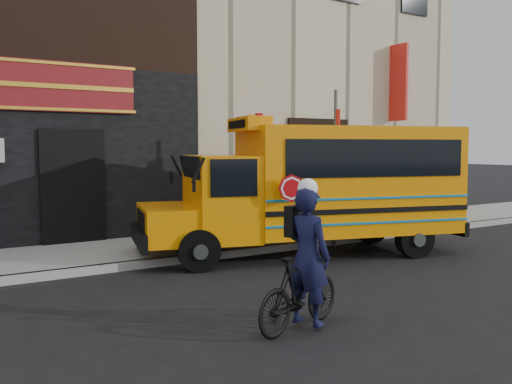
{
  "coord_description": "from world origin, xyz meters",
  "views": [
    {
      "loc": [
        -6.76,
        -7.65,
        2.33
      ],
      "look_at": [
        -0.55,
        1.85,
        1.42
      ],
      "focal_mm": 40.0,
      "sensor_mm": 36.0,
      "label": 1
    }
  ],
  "objects_px": {
    "sign_pole": "(335,162)",
    "school_bus": "(319,185)",
    "bicycle": "(300,292)",
    "cyclist": "(307,260)"
  },
  "relations": [
    {
      "from": "sign_pole",
      "to": "cyclist",
      "type": "bearing_deg",
      "value": -134.3
    },
    {
      "from": "sign_pole",
      "to": "bicycle",
      "type": "relative_size",
      "value": 2.24
    },
    {
      "from": "sign_pole",
      "to": "bicycle",
      "type": "distance_m",
      "value": 6.39
    },
    {
      "from": "cyclist",
      "to": "sign_pole",
      "type": "bearing_deg",
      "value": -62.68
    },
    {
      "from": "sign_pole",
      "to": "bicycle",
      "type": "bearing_deg",
      "value": -135.07
    },
    {
      "from": "bicycle",
      "to": "cyclist",
      "type": "bearing_deg",
      "value": -106.17
    },
    {
      "from": "bicycle",
      "to": "school_bus",
      "type": "bearing_deg",
      "value": -58.08
    },
    {
      "from": "school_bus",
      "to": "cyclist",
      "type": "distance_m",
      "value": 5.12
    },
    {
      "from": "sign_pole",
      "to": "school_bus",
      "type": "bearing_deg",
      "value": -148.99
    },
    {
      "from": "bicycle",
      "to": "cyclist",
      "type": "height_order",
      "value": "cyclist"
    }
  ]
}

